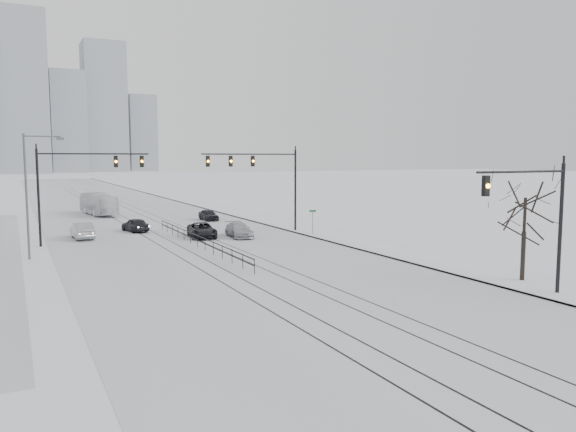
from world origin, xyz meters
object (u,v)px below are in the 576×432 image
(traffic_mast_near, at_px, (540,211))
(sedan_sb_inner, at_px, (135,225))
(sedan_nb_right, at_px, (239,230))
(sedan_nb_front, at_px, (202,230))
(sedan_nb_far, at_px, (209,215))
(box_truck, at_px, (98,204))
(sedan_sb_outer, at_px, (82,231))
(bare_tree, at_px, (525,206))

(traffic_mast_near, distance_m, sedan_sb_inner, 38.59)
(sedan_nb_right, bearing_deg, sedan_sb_inner, 138.91)
(sedan_sb_inner, bearing_deg, sedan_nb_front, 113.07)
(sedan_sb_inner, bearing_deg, sedan_nb_far, -158.17)
(box_truck, bearing_deg, sedan_nb_front, 95.09)
(sedan_sb_inner, distance_m, sedan_nb_front, 8.26)
(sedan_sb_outer, height_order, sedan_nb_front, sedan_sb_outer)
(sedan_nb_front, height_order, box_truck, box_truck)
(sedan_sb_inner, bearing_deg, bare_tree, 104.27)
(sedan_nb_front, distance_m, sedan_nb_far, 14.02)
(box_truck, bearing_deg, sedan_nb_right, 100.69)
(sedan_sb_inner, relative_size, box_truck, 0.40)
(sedan_nb_right, xyz_separation_m, sedan_nb_far, (1.83, 14.45, -0.01))
(sedan_nb_right, relative_size, box_truck, 0.46)
(sedan_sb_outer, bearing_deg, sedan_nb_far, -151.60)
(sedan_sb_inner, height_order, sedan_sb_outer, sedan_sb_outer)
(traffic_mast_near, relative_size, box_truck, 0.71)
(sedan_sb_inner, xyz_separation_m, sedan_nb_right, (7.78, -8.13, -0.02))
(traffic_mast_near, height_order, sedan_sb_outer, traffic_mast_near)
(traffic_mast_near, distance_m, sedan_nb_far, 42.62)
(traffic_mast_near, bearing_deg, sedan_nb_far, 95.22)
(bare_tree, xyz_separation_m, box_truck, (-16.86, 51.38, -3.12))
(traffic_mast_near, relative_size, sedan_sb_inner, 1.76)
(traffic_mast_near, bearing_deg, sedan_nb_right, 101.57)
(bare_tree, bearing_deg, sedan_nb_right, 108.09)
(sedan_sb_outer, relative_size, box_truck, 0.45)
(traffic_mast_near, xyz_separation_m, bare_tree, (2.41, 3.00, -0.07))
(sedan_sb_outer, bearing_deg, bare_tree, 121.83)
(sedan_sb_outer, relative_size, sedan_nb_front, 0.92)
(sedan_nb_far, relative_size, box_truck, 0.38)
(box_truck, bearing_deg, sedan_sb_outer, 71.11)
(sedan_nb_right, height_order, box_truck, box_truck)
(sedan_nb_front, xyz_separation_m, sedan_nb_right, (3.10, -1.33, -0.02))
(bare_tree, height_order, sedan_nb_far, bare_tree)
(traffic_mast_near, bearing_deg, sedan_sb_inner, 110.55)
(traffic_mast_near, relative_size, sedan_nb_right, 1.56)
(sedan_nb_right, bearing_deg, bare_tree, -66.73)
(bare_tree, height_order, box_truck, bare_tree)
(sedan_sb_outer, bearing_deg, sedan_nb_front, 154.93)
(sedan_nb_right, bearing_deg, box_truck, 113.43)
(sedan_nb_right, bearing_deg, traffic_mast_near, -73.25)
(sedan_sb_inner, bearing_deg, sedan_nb_right, 122.26)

